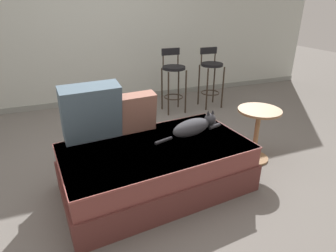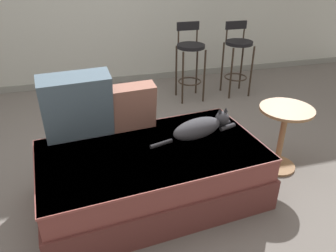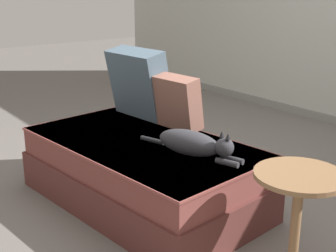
% 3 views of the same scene
% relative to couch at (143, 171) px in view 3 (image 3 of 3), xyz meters
% --- Properties ---
extents(ground_plane, '(16.00, 16.00, 0.00)m').
position_rel_couch_xyz_m(ground_plane, '(0.00, 0.40, -0.22)').
color(ground_plane, '#66605B').
rests_on(ground_plane, ground).
extents(couch, '(1.71, 1.07, 0.44)m').
position_rel_couch_xyz_m(couch, '(0.00, 0.00, 0.00)').
color(couch, brown).
rests_on(couch, ground).
extents(throw_pillow_corner, '(0.52, 0.32, 0.52)m').
position_rel_couch_xyz_m(throw_pillow_corner, '(-0.48, 0.31, 0.48)').
color(throw_pillow_corner, '#4C6070').
rests_on(throw_pillow_corner, couch).
extents(throw_pillow_middle, '(0.38, 0.22, 0.38)m').
position_rel_couch_xyz_m(throw_pillow_middle, '(-0.08, 0.35, 0.41)').
color(throw_pillow_middle, '#936051').
rests_on(throw_pillow_middle, couch).
extents(cat, '(0.74, 0.29, 0.19)m').
position_rel_couch_xyz_m(cat, '(0.41, 0.09, 0.29)').
color(cat, '#333338').
rests_on(cat, couch).
extents(side_table, '(0.44, 0.44, 0.58)m').
position_rel_couch_xyz_m(side_table, '(1.16, 0.12, 0.15)').
color(side_table, olive).
rests_on(side_table, ground).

